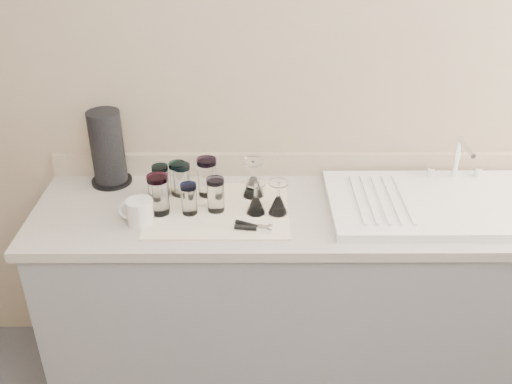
{
  "coord_description": "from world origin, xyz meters",
  "views": [
    {
      "loc": [
        -0.16,
        -0.73,
        2.07
      ],
      "look_at": [
        -0.15,
        1.15,
        1.0
      ],
      "focal_mm": 40.0,
      "sensor_mm": 36.0,
      "label": 1
    }
  ],
  "objects_px": {
    "tumbler_extra": "(178,178)",
    "goblet_back_left": "(253,184)",
    "tumbler_purple": "(207,177)",
    "can_opener": "(254,227)",
    "tumbler_cyan": "(182,180)",
    "goblet_front_right": "(278,202)",
    "sink_unit": "(433,203)",
    "tumbler_blue": "(189,199)",
    "white_mug": "(139,212)",
    "tumbler_lavender": "(216,194)",
    "tumbler_magenta": "(159,194)",
    "paper_towel_roll": "(108,149)",
    "tumbler_teal": "(161,180)",
    "goblet_front_left": "(256,202)"
  },
  "relations": [
    {
      "from": "tumbler_extra",
      "to": "goblet_back_left",
      "type": "height_order",
      "value": "goblet_back_left"
    },
    {
      "from": "tumbler_purple",
      "to": "can_opener",
      "type": "relative_size",
      "value": 1.1
    },
    {
      "from": "tumbler_cyan",
      "to": "goblet_front_right",
      "type": "distance_m",
      "value": 0.41
    },
    {
      "from": "sink_unit",
      "to": "goblet_front_right",
      "type": "xyz_separation_m",
      "value": [
        -0.62,
        -0.05,
        0.03
      ]
    },
    {
      "from": "sink_unit",
      "to": "goblet_front_right",
      "type": "bearing_deg",
      "value": -175.11
    },
    {
      "from": "tumbler_cyan",
      "to": "tumbler_extra",
      "type": "relative_size",
      "value": 0.98
    },
    {
      "from": "tumbler_blue",
      "to": "tumbler_extra",
      "type": "height_order",
      "value": "tumbler_extra"
    },
    {
      "from": "tumbler_blue",
      "to": "white_mug",
      "type": "height_order",
      "value": "tumbler_blue"
    },
    {
      "from": "tumbler_purple",
      "to": "tumbler_blue",
      "type": "relative_size",
      "value": 1.27
    },
    {
      "from": "tumbler_lavender",
      "to": "goblet_back_left",
      "type": "distance_m",
      "value": 0.19
    },
    {
      "from": "tumbler_purple",
      "to": "tumbler_magenta",
      "type": "relative_size",
      "value": 0.99
    },
    {
      "from": "white_mug",
      "to": "paper_towel_roll",
      "type": "relative_size",
      "value": 0.46
    },
    {
      "from": "white_mug",
      "to": "goblet_back_left",
      "type": "bearing_deg",
      "value": 25.25
    },
    {
      "from": "tumbler_blue",
      "to": "sink_unit",
      "type": "bearing_deg",
      "value": 3.13
    },
    {
      "from": "tumbler_cyan",
      "to": "can_opener",
      "type": "bearing_deg",
      "value": -41.99
    },
    {
      "from": "sink_unit",
      "to": "tumbler_blue",
      "type": "height_order",
      "value": "sink_unit"
    },
    {
      "from": "tumbler_magenta",
      "to": "white_mug",
      "type": "distance_m",
      "value": 0.1
    },
    {
      "from": "sink_unit",
      "to": "tumbler_teal",
      "type": "distance_m",
      "value": 1.09
    },
    {
      "from": "tumbler_magenta",
      "to": "tumbler_extra",
      "type": "distance_m",
      "value": 0.16
    },
    {
      "from": "sink_unit",
      "to": "tumbler_lavender",
      "type": "distance_m",
      "value": 0.86
    },
    {
      "from": "sink_unit",
      "to": "tumbler_cyan",
      "type": "height_order",
      "value": "sink_unit"
    },
    {
      "from": "can_opener",
      "to": "tumbler_magenta",
      "type": "bearing_deg",
      "value": 161.58
    },
    {
      "from": "tumbler_purple",
      "to": "tumbler_extra",
      "type": "bearing_deg",
      "value": 176.8
    },
    {
      "from": "tumbler_teal",
      "to": "tumbler_lavender",
      "type": "bearing_deg",
      "value": -27.48
    },
    {
      "from": "tumbler_magenta",
      "to": "tumbler_extra",
      "type": "height_order",
      "value": "tumbler_magenta"
    },
    {
      "from": "tumbler_teal",
      "to": "paper_towel_roll",
      "type": "bearing_deg",
      "value": 151.72
    },
    {
      "from": "tumbler_teal",
      "to": "can_opener",
      "type": "height_order",
      "value": "tumbler_teal"
    },
    {
      "from": "white_mug",
      "to": "paper_towel_roll",
      "type": "distance_m",
      "value": 0.39
    },
    {
      "from": "goblet_back_left",
      "to": "tumbler_extra",
      "type": "bearing_deg",
      "value": 177.28
    },
    {
      "from": "tumbler_extra",
      "to": "tumbler_magenta",
      "type": "bearing_deg",
      "value": -110.82
    },
    {
      "from": "tumbler_cyan",
      "to": "sink_unit",
      "type": "bearing_deg",
      "value": -5.06
    },
    {
      "from": "white_mug",
      "to": "paper_towel_roll",
      "type": "height_order",
      "value": "paper_towel_roll"
    },
    {
      "from": "tumbler_blue",
      "to": "paper_towel_roll",
      "type": "relative_size",
      "value": 0.39
    },
    {
      "from": "sink_unit",
      "to": "tumbler_extra",
      "type": "xyz_separation_m",
      "value": [
        -1.02,
        0.1,
        0.06
      ]
    },
    {
      "from": "tumbler_cyan",
      "to": "tumbler_magenta",
      "type": "xyz_separation_m",
      "value": [
        -0.07,
        -0.14,
        0.01
      ]
    },
    {
      "from": "tumbler_purple",
      "to": "goblet_back_left",
      "type": "relative_size",
      "value": 1.02
    },
    {
      "from": "tumbler_teal",
      "to": "goblet_back_left",
      "type": "distance_m",
      "value": 0.37
    },
    {
      "from": "tumbler_lavender",
      "to": "goblet_front_right",
      "type": "bearing_deg",
      "value": -5.13
    },
    {
      "from": "tumbler_magenta",
      "to": "goblet_front_right",
      "type": "relative_size",
      "value": 1.19
    },
    {
      "from": "sink_unit",
      "to": "tumbler_lavender",
      "type": "relative_size",
      "value": 6.0
    },
    {
      "from": "tumbler_lavender",
      "to": "goblet_back_left",
      "type": "height_order",
      "value": "goblet_back_left"
    },
    {
      "from": "tumbler_blue",
      "to": "tumbler_purple",
      "type": "bearing_deg",
      "value": 67.72
    },
    {
      "from": "tumbler_extra",
      "to": "goblet_front_right",
      "type": "bearing_deg",
      "value": -20.83
    },
    {
      "from": "sink_unit",
      "to": "white_mug",
      "type": "bearing_deg",
      "value": -174.18
    },
    {
      "from": "tumbler_purple",
      "to": "goblet_front_right",
      "type": "bearing_deg",
      "value": -27.33
    },
    {
      "from": "tumbler_magenta",
      "to": "white_mug",
      "type": "relative_size",
      "value": 1.09
    },
    {
      "from": "tumbler_blue",
      "to": "tumbler_lavender",
      "type": "relative_size",
      "value": 0.91
    },
    {
      "from": "paper_towel_roll",
      "to": "goblet_front_left",
      "type": "bearing_deg",
      "value": -23.18
    },
    {
      "from": "tumbler_teal",
      "to": "goblet_front_left",
      "type": "bearing_deg",
      "value": -19.87
    },
    {
      "from": "tumbler_lavender",
      "to": "paper_towel_roll",
      "type": "bearing_deg",
      "value": 152.12
    }
  ]
}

